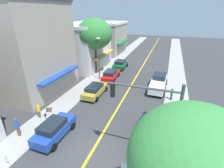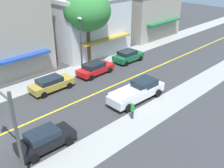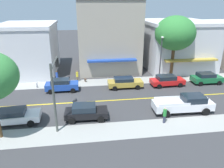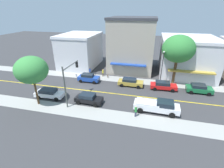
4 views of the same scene
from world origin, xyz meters
name	(u,v)px [view 2 (image 2 of 4)]	position (x,y,z in m)	size (l,w,h in m)	color
pale_office_building	(77,22)	(-13.03, 19.46, 3.96)	(12.98, 10.92, 7.89)	silver
tan_rowhouse	(135,11)	(-13.03, 32.29, 3.79)	(13.13, 10.85, 7.57)	#A39989
street_tree_left_near	(87,11)	(-7.14, 16.70, 6.61)	(5.76, 5.76, 9.09)	brown
traffic_light_mast	(4,116)	(4.25, 0.86, 4.12)	(4.76, 0.32, 6.23)	#474C47
street_lamp	(81,39)	(-5.42, 14.19, 4.00)	(0.70, 0.36, 6.47)	#38383D
red_sedan_left_curb	(95,68)	(-3.66, 14.68, 0.78)	(2.16, 4.59, 1.48)	red
green_sedan_left_curb	(128,56)	(-3.81, 20.57, 0.80)	(2.15, 4.16, 1.53)	#196638
gold_sedan_left_curb	(51,84)	(-3.71, 8.81, 0.77)	(2.02, 4.60, 1.44)	#B29338
black_sedan_right_curb	(45,139)	(3.81, 3.45, 0.78)	(2.11, 4.22, 1.49)	black
white_pickup_truck	(138,91)	(3.78, 13.65, 0.92)	(2.33, 6.19, 1.82)	silver
pedestrian_green_shirt	(133,110)	(5.61, 10.81, 0.86)	(0.33, 0.33, 1.62)	#33384C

